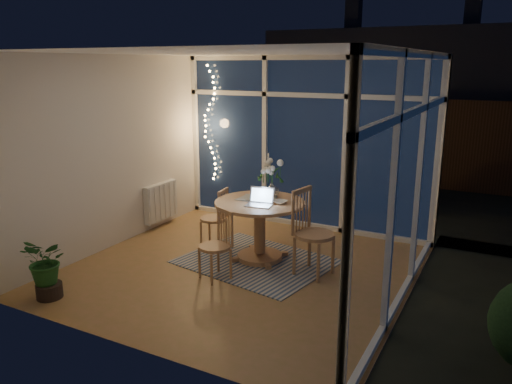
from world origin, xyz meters
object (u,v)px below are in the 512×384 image
(dining_table, at_px, (260,231))
(flower_vase, at_px, (272,189))
(chair_left, at_px, (213,217))
(potted_plant, at_px, (46,265))
(chair_front, at_px, (215,245))
(laptop, at_px, (259,197))
(chair_right, at_px, (314,233))

(dining_table, distance_m, flower_vase, 0.56)
(chair_left, height_order, potted_plant, chair_left)
(chair_front, relative_size, potted_plant, 1.11)
(chair_front, bearing_deg, laptop, 90.73)
(dining_table, xyz_separation_m, potted_plant, (-1.52, -2.05, -0.01))
(laptop, bearing_deg, chair_front, -121.98)
(chair_left, xyz_separation_m, chair_right, (1.59, -0.26, 0.11))
(flower_vase, bearing_deg, chair_right, -27.14)
(flower_vase, bearing_deg, potted_plant, -124.17)
(chair_left, distance_m, flower_vase, 0.97)
(laptop, bearing_deg, chair_right, -3.35)
(chair_left, height_order, chair_front, chair_front)
(chair_left, relative_size, chair_right, 0.79)
(chair_right, bearing_deg, dining_table, 91.82)
(laptop, height_order, flower_vase, laptop)
(dining_table, height_order, flower_vase, flower_vase)
(chair_left, bearing_deg, dining_table, 72.97)
(chair_right, bearing_deg, chair_left, 91.24)
(chair_right, height_order, flower_vase, chair_right)
(dining_table, relative_size, chair_right, 1.08)
(dining_table, height_order, chair_front, chair_front)
(chair_left, height_order, chair_right, chair_right)
(chair_left, bearing_deg, flower_vase, 91.34)
(chair_right, distance_m, chair_front, 1.19)
(dining_table, bearing_deg, chair_left, 170.03)
(dining_table, bearing_deg, laptop, -65.62)
(chair_right, bearing_deg, laptop, 105.15)
(dining_table, distance_m, chair_left, 0.81)
(chair_left, height_order, flower_vase, flower_vase)
(laptop, relative_size, potted_plant, 0.41)
(dining_table, height_order, potted_plant, dining_table)
(chair_front, bearing_deg, chair_left, 148.02)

